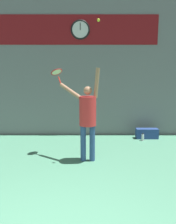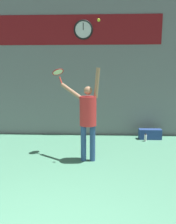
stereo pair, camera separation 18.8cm
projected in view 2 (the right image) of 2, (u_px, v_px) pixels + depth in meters
back_wall at (75, 61)px, 7.18m from camera, size 18.00×0.10×5.00m
sponsor_banner at (75, 30)px, 6.96m from camera, size 5.52×0.02×0.92m
scoreboard_clock at (83, 30)px, 6.93m from camera, size 0.62×0.06×0.62m
tennis_player at (88, 115)px, 5.07m from camera, size 0.99×0.63×2.19m
tennis_racket at (58, 73)px, 5.44m from camera, size 0.39×0.39×0.40m
tennis_ball at (99, 20)px, 4.63m from camera, size 0.06×0.06×0.06m
water_bottle at (145, 138)px, 6.75m from camera, size 0.08×0.08×0.24m
equipment_bag at (150, 134)px, 6.99m from camera, size 0.70×0.25×0.32m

